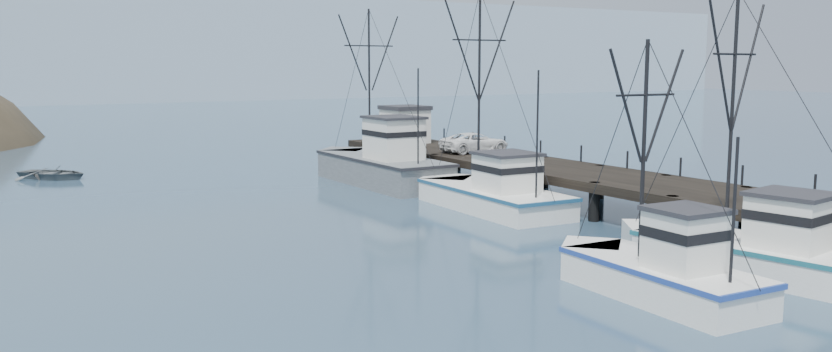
{
  "coord_description": "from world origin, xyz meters",
  "views": [
    {
      "loc": [
        -17.37,
        -18.89,
        7.93
      ],
      "look_at": [
        3.0,
        14.58,
        2.5
      ],
      "focal_mm": 35.0,
      "sensor_mm": 36.0,
      "label": 1
    }
  ],
  "objects_px": {
    "pier": "(567,173)",
    "trawler_near": "(749,252)",
    "trawler_far": "(489,194)",
    "motorboat": "(54,179)",
    "work_vessel": "(380,165)",
    "trawler_mid": "(656,274)",
    "pickup_truck": "(475,143)",
    "pier_shed": "(405,124)"
  },
  "relations": [
    {
      "from": "pier",
      "to": "trawler_near",
      "type": "xyz_separation_m",
      "value": [
        -4.78,
        -15.69,
        -0.87
      ]
    },
    {
      "from": "trawler_far",
      "to": "motorboat",
      "type": "relative_size",
      "value": 2.42
    },
    {
      "from": "pier",
      "to": "trawler_far",
      "type": "bearing_deg",
      "value": 173.23
    },
    {
      "from": "trawler_far",
      "to": "trawler_near",
      "type": "bearing_deg",
      "value": -89.01
    },
    {
      "from": "work_vessel",
      "to": "trawler_far",
      "type": "bearing_deg",
      "value": -87.31
    },
    {
      "from": "pier",
      "to": "motorboat",
      "type": "height_order",
      "value": "pier"
    },
    {
      "from": "trawler_mid",
      "to": "pickup_truck",
      "type": "distance_m",
      "value": 27.86
    },
    {
      "from": "pier",
      "to": "trawler_far",
      "type": "height_order",
      "value": "trawler_far"
    },
    {
      "from": "work_vessel",
      "to": "motorboat",
      "type": "relative_size",
      "value": 2.74
    },
    {
      "from": "pier",
      "to": "trawler_near",
      "type": "height_order",
      "value": "trawler_near"
    },
    {
      "from": "trawler_near",
      "to": "pickup_truck",
      "type": "distance_m",
      "value": 25.84
    },
    {
      "from": "trawler_mid",
      "to": "trawler_far",
      "type": "xyz_separation_m",
      "value": [
        5.26,
        16.7,
        0.0
      ]
    },
    {
      "from": "trawler_mid",
      "to": "pickup_truck",
      "type": "xyz_separation_m",
      "value": [
        10.65,
        25.68,
        1.85
      ]
    },
    {
      "from": "trawler_far",
      "to": "motorboat",
      "type": "bearing_deg",
      "value": 126.66
    },
    {
      "from": "pier_shed",
      "to": "pickup_truck",
      "type": "height_order",
      "value": "pier_shed"
    },
    {
      "from": "pier_shed",
      "to": "pickup_truck",
      "type": "relative_size",
      "value": 0.67
    },
    {
      "from": "trawler_far",
      "to": "pier_shed",
      "type": "relative_size",
      "value": 3.82
    },
    {
      "from": "trawler_mid",
      "to": "trawler_far",
      "type": "relative_size",
      "value": 0.74
    },
    {
      "from": "trawler_near",
      "to": "work_vessel",
      "type": "height_order",
      "value": "work_vessel"
    },
    {
      "from": "trawler_near",
      "to": "motorboat",
      "type": "bearing_deg",
      "value": 114.7
    },
    {
      "from": "motorboat",
      "to": "work_vessel",
      "type": "bearing_deg",
      "value": -79.0
    },
    {
      "from": "work_vessel",
      "to": "pickup_truck",
      "type": "height_order",
      "value": "work_vessel"
    },
    {
      "from": "trawler_mid",
      "to": "pier_shed",
      "type": "xyz_separation_m",
      "value": [
        10.15,
        34.1,
        2.6
      ]
    },
    {
      "from": "trawler_near",
      "to": "trawler_mid",
      "type": "height_order",
      "value": "trawler_near"
    },
    {
      "from": "trawler_mid",
      "to": "pier_shed",
      "type": "relative_size",
      "value": 2.85
    },
    {
      "from": "trawler_far",
      "to": "pickup_truck",
      "type": "xyz_separation_m",
      "value": [
        5.39,
        8.97,
        1.85
      ]
    },
    {
      "from": "trawler_near",
      "to": "work_vessel",
      "type": "xyz_separation_m",
      "value": [
        -0.82,
        27.83,
        0.41
      ]
    },
    {
      "from": "trawler_far",
      "to": "motorboat",
      "type": "height_order",
      "value": "trawler_far"
    },
    {
      "from": "pier_shed",
      "to": "pier",
      "type": "bearing_deg",
      "value": -89.46
    },
    {
      "from": "work_vessel",
      "to": "pickup_truck",
      "type": "relative_size",
      "value": 2.89
    },
    {
      "from": "trawler_far",
      "to": "pier_shed",
      "type": "xyz_separation_m",
      "value": [
        4.89,
        17.4,
        2.6
      ]
    },
    {
      "from": "trawler_mid",
      "to": "motorboat",
      "type": "distance_m",
      "value": 44.22
    },
    {
      "from": "work_vessel",
      "to": "motorboat",
      "type": "xyz_separation_m",
      "value": [
        -18.33,
        13.82,
        -1.23
      ]
    },
    {
      "from": "pier",
      "to": "motorboat",
      "type": "distance_m",
      "value": 35.35
    },
    {
      "from": "pier",
      "to": "pier_shed",
      "type": "relative_size",
      "value": 13.75
    },
    {
      "from": "trawler_near",
      "to": "work_vessel",
      "type": "relative_size",
      "value": 0.79
    },
    {
      "from": "pier",
      "to": "work_vessel",
      "type": "xyz_separation_m",
      "value": [
        -5.6,
        12.14,
        -0.46
      ]
    },
    {
      "from": "work_vessel",
      "to": "pier_shed",
      "type": "xyz_separation_m",
      "value": [
        5.43,
        5.86,
        2.19
      ]
    },
    {
      "from": "trawler_near",
      "to": "pickup_truck",
      "type": "xyz_separation_m",
      "value": [
        5.11,
        25.26,
        1.85
      ]
    },
    {
      "from": "trawler_mid",
      "to": "work_vessel",
      "type": "height_order",
      "value": "work_vessel"
    },
    {
      "from": "trawler_far",
      "to": "pickup_truck",
      "type": "height_order",
      "value": "trawler_far"
    },
    {
      "from": "trawler_mid",
      "to": "trawler_far",
      "type": "height_order",
      "value": "trawler_far"
    }
  ]
}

